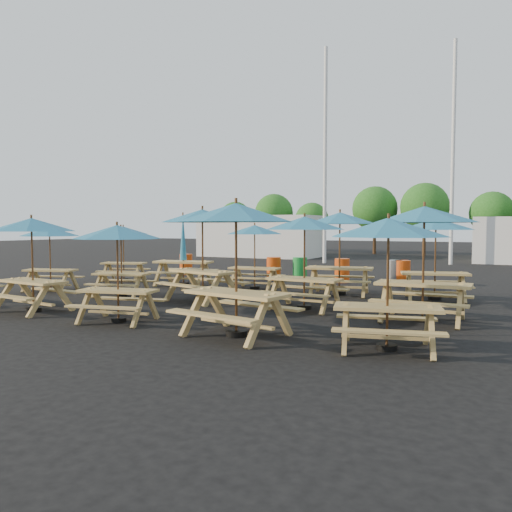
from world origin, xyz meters
The scene contains 30 objects.
ground centered at (0.00, 0.00, 0.00)m, with size 120.00×120.00×0.00m, color black.
picnic_unit_1 centered at (-5.74, -1.70, 1.77)m, with size 2.28×2.28×2.06m.
picnic_unit_2 centered at (-5.70, 1.66, 1.79)m, with size 2.34×2.34×2.08m.
picnic_unit_3 centered at (-2.90, -4.65, 1.96)m, with size 2.19×2.19×2.27m.
picnic_unit_4 centered at (-2.84, -1.64, 1.78)m, with size 2.20×2.20×2.06m.
picnic_unit_5 centered at (-2.82, 1.45, 1.05)m, with size 2.30×2.10×2.54m.
picnic_unit_6 centered at (-0.16, -4.73, 1.81)m, with size 2.20×2.20×2.10m.
picnic_unit_7 centered at (-0.19, -1.36, 2.20)m, with size 2.74×2.74×2.54m.
picnic_unit_8 centered at (-0.14, 1.69, 1.83)m, with size 2.04×2.04×2.12m.
picnic_unit_9 centered at (2.79, -4.81, 2.16)m, with size 2.56×2.56×2.50m.
picnic_unit_10 centered at (2.79, -1.35, 2.00)m, with size 2.13×2.13×2.32m.
picnic_unit_11 centered at (2.78, 1.57, 2.16)m, with size 2.56×2.56×2.50m.
picnic_unit_12 centered at (5.53, -4.59, 1.90)m, with size 2.36×2.36×2.20m.
picnic_unit_13 centered at (5.66, -1.68, 2.16)m, with size 2.23×2.23×2.51m.
picnic_unit_14 centered at (5.47, 1.77, 1.99)m, with size 2.49×2.49×2.30m.
waste_bin_0 centered at (-5.05, 4.81, 0.44)m, with size 0.54×0.54×0.88m, color #D2430C.
waste_bin_1 centered at (-0.77, 4.53, 0.44)m, with size 0.54×0.54×0.88m, color #D2430C.
waste_bin_2 centered at (0.18, 4.86, 0.44)m, with size 0.54×0.54×0.88m, color #198B32.
waste_bin_3 centered at (1.83, 4.91, 0.44)m, with size 0.54×0.54×0.88m, color #D2430C.
waste_bin_4 centered at (4.00, 4.91, 0.44)m, with size 0.54×0.54×0.88m, color #D2430C.
waste_bin_5 centered at (3.72, 4.94, 0.44)m, with size 0.54×0.54×0.88m, color gray.
mast_0 centered at (-2.00, 14.00, 6.00)m, with size 0.20×0.20×12.00m, color silver.
mast_1 centered at (4.50, 16.00, 6.00)m, with size 0.20×0.20×12.00m, color silver.
event_tent_0 centered at (-8.00, 18.00, 1.40)m, with size 8.00×4.00×2.80m, color silver.
tree_0 centered at (-14.07, 25.25, 2.83)m, with size 2.80×2.80×4.24m.
tree_1 centered at (-9.74, 23.90, 3.15)m, with size 3.11×3.11×4.72m.
tree_2 centered at (-6.39, 23.65, 2.62)m, with size 2.59×2.59×3.93m.
tree_3 centered at (-1.75, 24.72, 3.41)m, with size 3.36×3.36×5.09m.
tree_4 centered at (1.90, 24.26, 3.46)m, with size 3.41×3.41×5.17m.
tree_5 centered at (6.22, 24.67, 2.97)m, with size 2.94×2.94×4.45m.
Camera 1 is at (7.29, -12.86, 2.04)m, focal length 35.00 mm.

